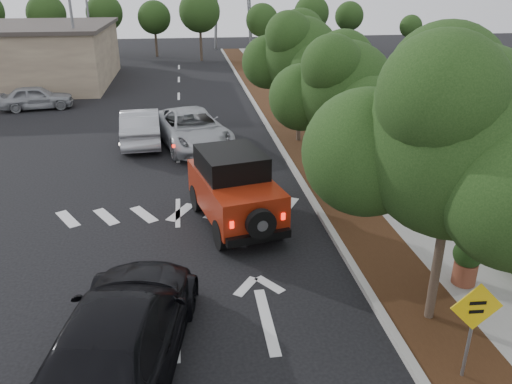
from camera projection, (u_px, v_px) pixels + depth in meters
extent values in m
plane|color=black|center=(177.00, 328.00, 10.97)|extent=(120.00, 120.00, 0.00)
cube|color=#9E9B93|center=(281.00, 148.00, 22.46)|extent=(0.20, 70.00, 0.15)
cube|color=black|center=(303.00, 148.00, 22.60)|extent=(1.80, 70.00, 0.12)
cube|color=gray|center=(343.00, 146.00, 22.84)|extent=(2.00, 70.00, 0.12)
cube|color=black|center=(373.00, 137.00, 22.89)|extent=(0.80, 70.00, 0.80)
cylinder|color=black|center=(198.00, 198.00, 16.45)|extent=(0.49, 0.92, 0.87)
cylinder|color=black|center=(246.00, 191.00, 17.00)|extent=(0.49, 0.92, 0.87)
cylinder|color=black|center=(222.00, 235.00, 14.08)|extent=(0.49, 0.92, 0.87)
cylinder|color=black|center=(277.00, 225.00, 14.63)|extent=(0.49, 0.92, 0.87)
cube|color=maroon|center=(235.00, 193.00, 15.30)|extent=(2.78, 4.36, 1.09)
cube|color=black|center=(231.00, 162.00, 15.24)|extent=(2.24, 2.56, 0.70)
cube|color=maroon|center=(220.00, 178.00, 16.66)|extent=(1.93, 1.47, 0.89)
cube|color=black|center=(259.00, 238.00, 13.68)|extent=(1.87, 0.59, 0.24)
cylinder|color=black|center=(261.00, 224.00, 13.36)|extent=(0.86, 0.41, 0.83)
cube|color=#FF190C|center=(232.00, 225.00, 13.31)|extent=(0.12, 0.07, 0.20)
cube|color=#FF190C|center=(283.00, 216.00, 13.78)|extent=(0.12, 0.07, 0.20)
imported|color=#AAAEB2|center=(192.00, 129.00, 22.71)|extent=(4.06, 6.35, 1.63)
imported|color=black|center=(122.00, 332.00, 9.58)|extent=(3.31, 6.04, 1.66)
imported|color=#ABADB3|center=(141.00, 126.00, 23.17)|extent=(2.03, 5.00, 1.61)
imported|color=#979A9E|center=(36.00, 97.00, 29.30)|extent=(4.30, 2.30, 1.39)
cylinder|color=slate|center=(470.00, 335.00, 9.14)|extent=(0.07, 0.07, 1.92)
cube|color=yellow|center=(477.00, 307.00, 8.87)|extent=(0.98, 0.07, 0.98)
cube|color=black|center=(478.00, 303.00, 8.81)|extent=(0.31, 0.02, 0.07)
cube|color=black|center=(476.00, 312.00, 8.89)|extent=(0.27, 0.02, 0.07)
cylinder|color=brown|center=(465.00, 273.00, 12.30)|extent=(0.59, 0.59, 0.57)
sphere|color=black|center=(468.00, 254.00, 12.08)|extent=(0.72, 0.72, 0.72)
imported|color=black|center=(469.00, 251.00, 12.05)|extent=(0.63, 0.55, 0.68)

